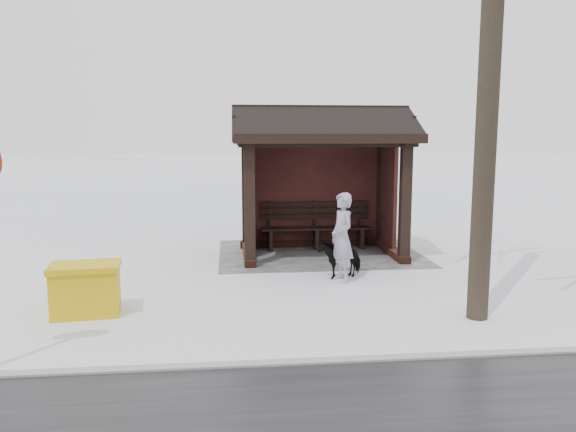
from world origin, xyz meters
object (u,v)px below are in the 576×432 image
object	(u,v)px
pedestrian	(342,237)
grit_bin	(86,289)
bus_shelter	(320,151)
dog	(340,258)

from	to	relation	value
pedestrian	grit_bin	bearing A→B (deg)	-83.50
bus_shelter	dog	size ratio (longest dim) A/B	4.64
grit_bin	bus_shelter	bearing A→B (deg)	-143.87
dog	grit_bin	distance (m)	4.31
bus_shelter	pedestrian	world-z (taller)	bus_shelter
bus_shelter	pedestrian	bearing A→B (deg)	90.66
dog	grit_bin	size ratio (longest dim) A/B	0.76
bus_shelter	pedestrian	distance (m)	2.64
bus_shelter	grit_bin	xyz separation A→B (m)	(3.90, 3.63, -1.80)
pedestrian	grit_bin	distance (m)	4.18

